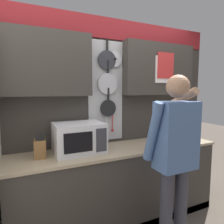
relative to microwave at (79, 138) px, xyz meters
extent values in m
plane|color=brown|center=(0.48, -0.04, -1.05)|extent=(14.00, 14.00, 0.00)
cube|color=#38332D|center=(0.48, -0.04, -0.62)|extent=(2.42, 0.55, 0.86)
cube|color=tan|center=(0.48, -0.04, -0.17)|extent=(2.45, 0.58, 0.03)
cube|color=#38332D|center=(0.48, 0.26, 0.16)|extent=(3.02, 0.04, 2.42)
cube|color=maroon|center=(0.48, 0.23, 1.25)|extent=(2.98, 0.02, 0.25)
cube|color=#38332D|center=(-0.27, 0.16, 0.78)|extent=(0.92, 0.16, 0.68)
cube|color=#38332D|center=(1.16, 0.16, 0.78)|extent=(1.05, 0.16, 0.68)
cube|color=#B2B2B2|center=(0.41, 0.23, 0.49)|extent=(0.45, 0.01, 1.22)
cylinder|color=#2D2D33|center=(0.42, 0.21, 0.87)|extent=(0.23, 0.02, 0.23)
cube|color=black|center=(0.42, 0.20, 1.05)|extent=(0.02, 0.02, 0.13)
cylinder|color=#B7B7BC|center=(0.43, 0.21, 0.58)|extent=(0.26, 0.02, 0.26)
cube|color=black|center=(0.43, 0.20, 0.79)|extent=(0.02, 0.02, 0.15)
cylinder|color=black|center=(0.43, 0.21, 0.28)|extent=(0.21, 0.02, 0.21)
cube|color=black|center=(0.43, 0.20, 0.46)|extent=(0.02, 0.02, 0.15)
cylinder|color=silver|center=(0.52, 0.21, 0.89)|extent=(0.19, 0.01, 0.19)
sphere|color=black|center=(0.52, 0.19, 0.89)|extent=(0.03, 0.03, 0.03)
cylinder|color=silver|center=(0.33, 0.21, 0.12)|extent=(0.01, 0.01, 0.22)
ellipsoid|color=silver|center=(0.33, 0.21, -0.01)|extent=(0.05, 0.01, 0.05)
cylinder|color=silver|center=(0.41, 0.21, 0.12)|extent=(0.01, 0.01, 0.22)
ellipsoid|color=silver|center=(0.41, 0.21, -0.01)|extent=(0.05, 0.01, 0.05)
cylinder|color=red|center=(0.49, 0.21, 0.12)|extent=(0.01, 0.01, 0.22)
ellipsoid|color=red|center=(0.49, 0.21, 0.00)|extent=(0.04, 0.01, 0.03)
cube|color=white|center=(1.16, 0.07, 0.77)|extent=(0.24, 0.02, 0.34)
cube|color=red|center=(1.19, 0.06, 0.82)|extent=(0.26, 0.02, 0.33)
cube|color=silver|center=(0.00, 0.00, 0.00)|extent=(0.52, 0.38, 0.32)
cube|color=black|center=(-0.06, -0.19, 0.00)|extent=(0.29, 0.01, 0.20)
cube|color=#333338|center=(0.18, -0.19, 0.00)|extent=(0.11, 0.01, 0.24)
cube|color=brown|center=(-0.39, 0.00, -0.07)|extent=(0.13, 0.16, 0.18)
cylinder|color=black|center=(-0.43, -0.03, 0.04)|extent=(0.02, 0.03, 0.05)
cylinder|color=black|center=(-0.42, -0.03, 0.05)|extent=(0.02, 0.03, 0.06)
cylinder|color=black|center=(-0.41, -0.03, 0.06)|extent=(0.02, 0.03, 0.08)
cylinder|color=black|center=(-0.39, -0.03, 0.06)|extent=(0.02, 0.03, 0.08)
cylinder|color=black|center=(-0.38, -0.03, 0.06)|extent=(0.02, 0.03, 0.09)
cylinder|color=black|center=(-0.37, -0.03, 0.05)|extent=(0.02, 0.03, 0.06)
cylinder|color=black|center=(-0.36, -0.03, 0.06)|extent=(0.02, 0.03, 0.08)
cylinder|color=white|center=(1.28, 0.00, -0.10)|extent=(0.11, 0.11, 0.12)
cylinder|color=silver|center=(1.27, 0.02, 0.02)|extent=(0.03, 0.03, 0.26)
cylinder|color=silver|center=(1.29, 0.00, 0.02)|extent=(0.02, 0.06, 0.27)
cylinder|color=black|center=(1.28, 0.02, 0.03)|extent=(0.06, 0.02, 0.28)
cylinder|color=tan|center=(1.28, 0.03, 0.02)|extent=(0.02, 0.03, 0.25)
cylinder|color=tan|center=(1.27, 0.00, 0.00)|extent=(0.04, 0.05, 0.23)
cylinder|color=#383842|center=(0.64, -0.67, -0.64)|extent=(0.12, 0.12, 0.83)
cylinder|color=#383842|center=(0.82, -0.67, -0.64)|extent=(0.12, 0.12, 0.83)
cube|color=#4C6B9E|center=(0.73, -0.67, 0.09)|extent=(0.38, 0.22, 0.63)
sphere|color=#A87A5B|center=(0.73, -0.67, 0.54)|extent=(0.21, 0.21, 0.21)
cylinder|color=#4C6B9E|center=(0.50, -0.63, 0.14)|extent=(0.08, 0.24, 0.56)
cylinder|color=#A87A5B|center=(0.96, -0.42, 0.39)|extent=(0.08, 0.54, 0.31)
camera|label=1|loc=(-0.56, -2.04, 0.51)|focal=32.00mm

